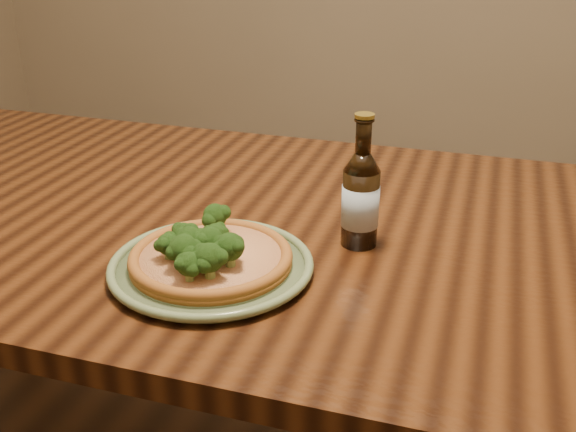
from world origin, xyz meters
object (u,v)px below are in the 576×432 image
(table, at_px, (172,250))
(pizza, at_px, (209,255))
(plate, at_px, (211,266))
(beer_bottle, at_px, (361,198))

(table, distance_m, pizza, 0.30)
(plate, bearing_deg, beer_bottle, 39.52)
(table, distance_m, plate, 0.29)
(beer_bottle, bearing_deg, plate, -127.63)
(beer_bottle, bearing_deg, table, -174.97)
(plate, bearing_deg, table, 130.18)
(table, xyz_separation_m, pizza, (0.17, -0.21, 0.12))
(plate, height_order, beer_bottle, beer_bottle)
(table, xyz_separation_m, beer_bottle, (0.36, -0.05, 0.17))
(pizza, bearing_deg, table, 129.46)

